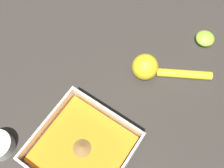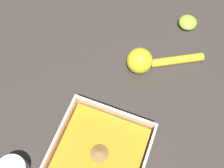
# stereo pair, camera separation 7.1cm
# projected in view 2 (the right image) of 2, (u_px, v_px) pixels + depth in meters

# --- Properties ---
(ground_plane) EXTENTS (4.00, 4.00, 0.00)m
(ground_plane) POSITION_uv_depth(u_px,v_px,m) (83.00, 147.00, 0.67)
(ground_plane) COLOR #332D28
(square_dish) EXTENTS (0.22, 0.22, 0.07)m
(square_dish) POSITION_uv_depth(u_px,v_px,m) (100.00, 155.00, 0.64)
(square_dish) COLOR silver
(square_dish) RESTS_ON ground_plane
(lemon_squeezer) EXTENTS (0.14, 0.21, 0.07)m
(lemon_squeezer) POSITION_uv_depth(u_px,v_px,m) (146.00, 61.00, 0.75)
(lemon_squeezer) COLOR yellow
(lemon_squeezer) RESTS_ON ground_plane
(lemon_half) EXTENTS (0.06, 0.06, 0.03)m
(lemon_half) POSITION_uv_depth(u_px,v_px,m) (188.00, 22.00, 0.83)
(lemon_half) COLOR #93CC38
(lemon_half) RESTS_ON ground_plane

